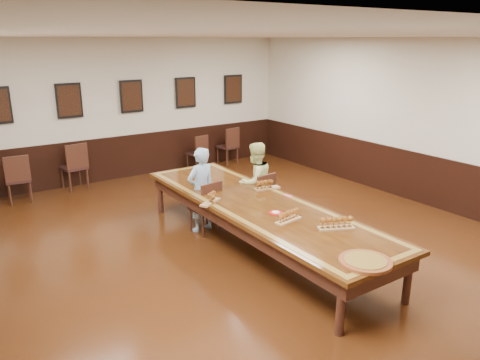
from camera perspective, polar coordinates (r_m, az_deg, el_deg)
floor at (r=7.45m, az=2.18°, el=-8.38°), size 8.00×10.00×0.02m
ceiling at (r=6.74m, az=2.50°, el=17.21°), size 8.00×10.00×0.02m
wall_back at (r=11.28m, az=-13.12°, el=8.43°), size 8.00×0.02×3.20m
wall_right at (r=9.81m, az=21.66°, el=6.48°), size 0.02×10.00×3.20m
chair_man at (r=7.91m, az=-4.31°, el=-3.23°), size 0.49×0.52×0.91m
chair_woman at (r=8.35m, az=2.30°, el=-2.10°), size 0.48×0.51×0.92m
spare_chair_a at (r=10.37m, az=-25.46°, el=0.23°), size 0.51×0.54×0.99m
spare_chair_b at (r=10.81m, az=-19.62°, el=1.65°), size 0.56×0.59×1.03m
spare_chair_c at (r=11.77m, az=-5.27°, el=3.39°), size 0.50×0.53×0.89m
spare_chair_d at (r=12.31m, az=-1.54°, el=4.25°), size 0.52×0.55×0.97m
person_man at (r=7.90m, az=-4.79°, el=-1.20°), size 0.57×0.42×1.46m
person_woman at (r=8.33m, az=1.87°, el=-0.25°), size 0.77×0.63×1.43m
pink_phone at (r=7.52m, az=5.89°, el=-1.93°), size 0.09×0.15×0.01m
wainscoting at (r=7.25m, az=2.23°, el=-4.73°), size 8.00×10.00×1.00m
conference_table at (r=7.21m, az=2.24°, el=-3.91°), size 1.40×5.00×0.76m
posters at (r=11.18m, az=-13.09°, el=9.91°), size 6.14×0.04×0.74m
flight_a at (r=7.17m, az=-3.51°, el=-2.24°), size 0.44×0.32×0.16m
flight_b at (r=7.81m, az=3.21°, el=-0.61°), size 0.46×0.21×0.17m
flight_c at (r=6.48m, az=5.94°, el=-4.43°), size 0.44×0.20×0.16m
flight_d at (r=6.31m, az=11.67°, el=-5.21°), size 0.50×0.34×0.18m
red_plate_grp at (r=6.77m, az=4.37°, el=-4.02°), size 0.20×0.20×0.03m
carved_platter at (r=5.50m, az=15.03°, el=-9.58°), size 0.64×0.64×0.05m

